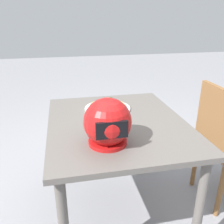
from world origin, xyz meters
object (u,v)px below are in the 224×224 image
(dining_table, at_px, (117,135))
(pizza, at_px, (108,106))
(chair_side, at_px, (223,140))
(motorcycle_helmet, at_px, (108,123))

(dining_table, xyz_separation_m, pizza, (0.02, -0.21, 0.12))
(dining_table, height_order, chair_side, chair_side)
(dining_table, bearing_deg, chair_side, -179.98)
(dining_table, relative_size, pizza, 3.96)
(pizza, distance_m, chair_side, 0.85)
(pizza, xyz_separation_m, motorcycle_helmet, (0.09, 0.46, 0.09))
(dining_table, distance_m, pizza, 0.24)
(motorcycle_helmet, distance_m, chair_side, 0.98)
(pizza, relative_size, chair_side, 0.28)
(pizza, bearing_deg, chair_side, 165.44)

